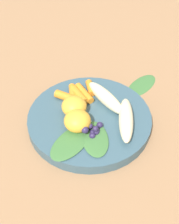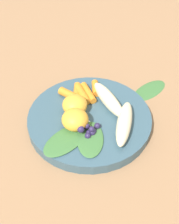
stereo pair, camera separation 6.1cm
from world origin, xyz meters
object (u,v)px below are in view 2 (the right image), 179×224
object	(u,v)px
bowl	(90,119)
orange_segment_near	(74,118)
kale_leaf_stray	(150,90)
banana_peeled_left	(108,99)
banana_peeled_right	(124,123)

from	to	relation	value
bowl	orange_segment_near	world-z (taller)	orange_segment_near
bowl	kale_leaf_stray	distance (m)	0.19
banana_peeled_left	orange_segment_near	xyz separation A→B (m)	(-0.10, 0.01, 0.01)
bowl	kale_leaf_stray	world-z (taller)	bowl
orange_segment_near	kale_leaf_stray	bearing A→B (deg)	-10.38
banana_peeled_left	banana_peeled_right	world-z (taller)	same
bowl	banana_peeled_right	size ratio (longest dim) A/B	2.16
banana_peeled_left	kale_leaf_stray	xyz separation A→B (m)	(0.13, -0.03, -0.04)
bowl	banana_peeled_left	bearing A→B (deg)	-8.06
banana_peeled_right	kale_leaf_stray	size ratio (longest dim) A/B	1.14
orange_segment_near	kale_leaf_stray	size ratio (longest dim) A/B	0.50
banana_peeled_left	kale_leaf_stray	distance (m)	0.14
banana_peeled_left	orange_segment_near	world-z (taller)	orange_segment_near
bowl	orange_segment_near	distance (m)	0.06
bowl	kale_leaf_stray	xyz separation A→B (m)	(0.18, -0.04, -0.01)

